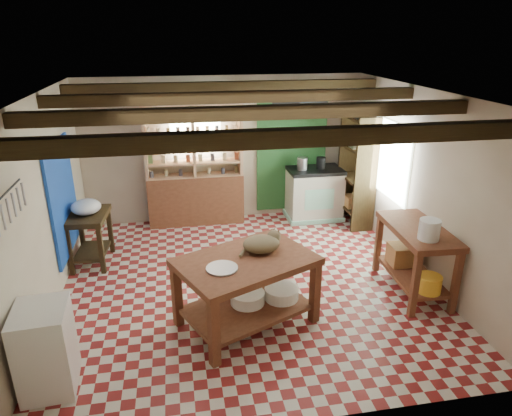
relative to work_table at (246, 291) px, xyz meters
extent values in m
cube|color=maroon|center=(0.14, 0.91, -0.44)|extent=(5.00, 5.00, 0.02)
cube|color=#494A4F|center=(0.14, 0.91, 2.17)|extent=(5.00, 5.00, 0.02)
cube|color=beige|center=(0.14, 3.41, 0.87)|extent=(5.00, 0.04, 2.60)
cube|color=beige|center=(0.14, -1.59, 0.87)|extent=(5.00, 0.04, 2.60)
cube|color=beige|center=(-2.36, 0.91, 0.87)|extent=(0.04, 5.00, 2.60)
cube|color=beige|center=(2.64, 0.91, 0.87)|extent=(0.04, 5.00, 2.60)
cube|color=#372813|center=(0.14, 0.91, 2.05)|extent=(5.00, 3.80, 0.15)
cube|color=#1642AA|center=(-2.33, 1.81, 0.67)|extent=(0.04, 1.40, 1.60)
cube|color=#225525|center=(1.39, 3.38, 0.82)|extent=(1.30, 0.04, 2.30)
cube|color=silver|center=(-0.36, 3.39, 1.27)|extent=(0.90, 0.02, 0.80)
cube|color=silver|center=(2.62, 1.91, 0.97)|extent=(0.02, 1.30, 1.20)
cube|color=black|center=(-2.30, -0.29, 1.35)|extent=(0.06, 0.90, 0.28)
cube|color=black|center=(1.39, 2.96, 1.75)|extent=(0.86, 0.12, 0.36)
cube|color=tan|center=(-0.41, 3.22, 0.67)|extent=(1.70, 0.34, 2.20)
cube|color=#372813|center=(2.42, 2.71, 0.57)|extent=(0.40, 0.86, 2.00)
cube|color=brown|center=(0.00, 0.00, 0.00)|extent=(1.81, 1.56, 0.86)
cube|color=beige|center=(1.77, 3.06, 0.05)|extent=(0.98, 0.66, 0.96)
cube|color=#372813|center=(-2.06, 1.92, -0.03)|extent=(0.60, 0.83, 0.80)
cube|color=white|center=(-2.08, -0.70, 0.01)|extent=(0.53, 0.62, 0.88)
cube|color=brown|center=(2.32, 0.34, 0.03)|extent=(0.71, 1.32, 0.93)
ellipsoid|color=olive|center=(0.21, 0.15, 0.53)|extent=(0.55, 0.53, 0.20)
cylinder|color=#A3A3AA|center=(-0.30, -0.19, 0.44)|extent=(0.47, 0.47, 0.02)
cylinder|color=white|center=(0.02, 0.07, -0.13)|extent=(0.55, 0.55, 0.14)
cylinder|color=white|center=(0.45, 0.10, -0.13)|extent=(0.55, 0.55, 0.15)
cylinder|color=#A3A3AA|center=(1.52, 3.06, 0.64)|extent=(0.19, 0.19, 0.22)
cylinder|color=black|center=(1.87, 3.06, 0.63)|extent=(0.17, 0.17, 0.21)
ellipsoid|color=white|center=(-2.06, 1.92, 0.48)|extent=(0.46, 0.46, 0.22)
cylinder|color=white|center=(2.26, 0.00, 0.62)|extent=(0.27, 0.27, 0.25)
cube|color=#A97544|center=(2.34, 0.64, -0.05)|extent=(0.42, 0.34, 0.28)
cylinder|color=yellow|center=(2.30, -0.11, -0.08)|extent=(0.31, 0.31, 0.22)
camera|label=1|loc=(-0.71, -4.61, 2.88)|focal=32.00mm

